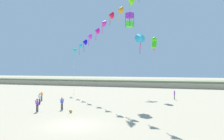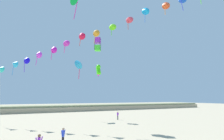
% 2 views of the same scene
% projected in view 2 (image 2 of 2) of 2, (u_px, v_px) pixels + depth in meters
% --- Properties ---
extents(dune_ridge, '(120.00, 10.62, 1.90)m').
position_uv_depth(dune_ridge, '(54.00, 108.00, 55.37)').
color(dune_ridge, tan).
rests_on(dune_ridge, ground).
extents(person_near_right, '(0.48, 0.42, 1.60)m').
position_uv_depth(person_near_right, '(63.00, 135.00, 15.62)').
color(person_near_right, black).
rests_on(person_near_right, ground).
extents(person_mid_center, '(0.24, 0.54, 1.54)m').
position_uv_depth(person_mid_center, '(118.00, 115.00, 34.23)').
color(person_mid_center, '#474C56').
rests_on(person_mid_center, ground).
extents(kite_banner_string, '(31.77, 26.81, 21.58)m').
position_uv_depth(kite_banner_string, '(113.00, 25.00, 25.97)').
color(kite_banner_string, '#2BCFC0').
extents(large_kite_low_lead, '(1.28, 1.28, 2.17)m').
position_uv_depth(large_kite_low_lead, '(98.00, 44.00, 28.49)').
color(large_kite_low_lead, '#41E835').
extents(large_kite_mid_trail, '(2.41, 2.06, 4.31)m').
position_uv_depth(large_kite_mid_trail, '(79.00, 64.00, 36.90)').
color(large_kite_mid_trail, '#32B4E8').
extents(large_kite_high_solo, '(1.01, 1.61, 2.47)m').
position_uv_depth(large_kite_high_solo, '(98.00, 70.00, 35.34)').
color(large_kite_high_solo, '#3EE915').
extents(large_kite_outer_drift, '(1.72, 2.43, 4.85)m').
position_uv_depth(large_kite_outer_drift, '(76.00, 0.00, 30.64)').
color(large_kite_outer_drift, green).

